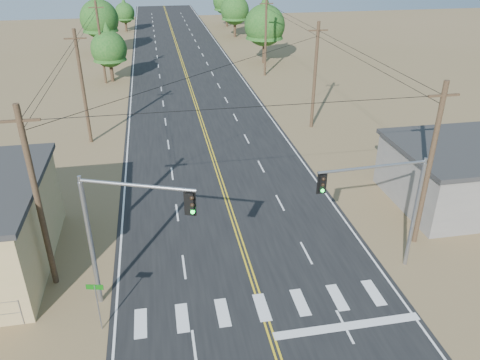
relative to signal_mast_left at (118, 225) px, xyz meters
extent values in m
cube|color=black|center=(6.56, 20.57, -4.80)|extent=(15.00, 200.00, 0.02)
cylinder|color=gray|center=(-4.94, -0.43, -4.06)|extent=(0.06, 0.06, 1.50)
cylinder|color=#4C3826|center=(-3.94, 2.57, 0.19)|extent=(0.30, 0.30, 10.00)
cube|color=#4C3826|center=(-3.94, 2.57, 4.39)|extent=(1.80, 0.12, 0.12)
cylinder|color=#4C3826|center=(-3.94, 22.57, 0.19)|extent=(0.30, 0.30, 10.00)
cube|color=#4C3826|center=(-3.94, 22.57, 4.39)|extent=(1.80, 0.12, 0.12)
cylinder|color=#4C3826|center=(-3.94, 42.57, 0.19)|extent=(0.30, 0.30, 10.00)
cube|color=#4C3826|center=(-3.94, 42.57, 4.39)|extent=(1.80, 0.12, 0.12)
cylinder|color=#4C3826|center=(17.06, 2.57, 0.19)|extent=(0.30, 0.30, 10.00)
cube|color=#4C3826|center=(17.06, 2.57, 4.39)|extent=(1.80, 0.12, 0.12)
cylinder|color=#4C3826|center=(17.06, 22.57, 0.19)|extent=(0.30, 0.30, 10.00)
cube|color=#4C3826|center=(17.06, 22.57, 4.39)|extent=(1.80, 0.12, 0.12)
cylinder|color=#4C3826|center=(17.06, 42.57, 0.19)|extent=(0.30, 0.30, 10.00)
cube|color=#4C3826|center=(17.06, 42.57, 4.39)|extent=(1.80, 0.12, 0.12)
cylinder|color=gray|center=(-1.44, 0.57, -1.37)|extent=(0.24, 0.24, 6.87)
cylinder|color=gray|center=(-1.44, 0.57, 2.06)|extent=(0.18, 0.18, 0.59)
cylinder|color=gray|center=(1.06, -0.41, 2.16)|extent=(5.06, 2.09, 0.16)
cube|color=black|center=(3.29, -1.27, 1.52)|extent=(0.43, 0.40, 1.08)
sphere|color=black|center=(3.35, -1.44, 1.86)|extent=(0.20, 0.20, 0.20)
sphere|color=black|center=(3.35, -1.44, 1.52)|extent=(0.20, 0.20, 0.20)
sphere|color=#0CE533|center=(3.35, -1.44, 1.18)|extent=(0.20, 0.20, 0.20)
cylinder|color=gray|center=(15.38, 0.57, -1.63)|extent=(0.22, 0.22, 6.36)
cylinder|color=gray|center=(15.38, 0.57, 1.55)|extent=(0.16, 0.16, 0.55)
cylinder|color=gray|center=(12.48, 0.42, 1.64)|extent=(5.81, 0.43, 0.15)
cube|color=black|center=(9.85, 0.29, 1.05)|extent=(0.33, 0.29, 1.00)
sphere|color=black|center=(9.84, 0.13, 1.37)|extent=(0.18, 0.18, 0.18)
sphere|color=black|center=(9.84, 0.13, 1.05)|extent=(0.18, 0.18, 0.18)
sphere|color=#0CE533|center=(9.84, 0.13, 0.73)|extent=(0.18, 0.18, 0.18)
cylinder|color=gray|center=(-1.24, -1.43, -3.49)|extent=(0.06, 0.06, 2.63)
cube|color=#0C570C|center=(-1.24, -1.43, -2.28)|extent=(0.78, 0.21, 0.26)
cylinder|color=#3F2D1E|center=(-3.13, 43.28, -3.46)|extent=(0.45, 0.45, 2.70)
cone|color=#154A17|center=(-3.13, 43.28, 0.29)|extent=(4.20, 4.20, 4.80)
sphere|color=#154A17|center=(-3.13, 43.28, -0.68)|extent=(4.50, 4.50, 4.50)
cylinder|color=#3F2D1E|center=(-5.44, 60.25, -3.04)|extent=(0.47, 0.47, 3.54)
cone|color=#154A17|center=(-5.44, 60.25, 1.87)|extent=(5.50, 5.50, 6.29)
sphere|color=#154A17|center=(-5.44, 60.25, 0.59)|extent=(5.89, 5.89, 5.89)
cylinder|color=#3F2D1E|center=(-2.44, 80.77, -3.64)|extent=(0.44, 0.44, 2.33)
cone|color=#154A17|center=(-2.44, 80.77, -0.41)|extent=(3.62, 3.62, 4.14)
sphere|color=#154A17|center=(-2.44, 80.77, -1.25)|extent=(3.88, 3.88, 3.88)
cylinder|color=#3F2D1E|center=(18.60, 49.71, -3.05)|extent=(0.49, 0.49, 3.52)
cone|color=#154A17|center=(18.60, 49.71, 1.85)|extent=(5.48, 5.48, 6.27)
sphere|color=#154A17|center=(18.60, 49.71, 0.58)|extent=(5.87, 5.87, 5.87)
cylinder|color=#3F2D1E|center=(17.96, 71.07, -3.23)|extent=(0.49, 0.49, 3.16)
cone|color=#154A17|center=(17.96, 71.07, 1.16)|extent=(4.92, 4.92, 5.62)
sphere|color=#154A17|center=(17.96, 71.07, 0.02)|extent=(5.27, 5.27, 5.27)
cylinder|color=#3F2D1E|center=(18.30, 82.93, -3.13)|extent=(0.45, 0.45, 3.36)
sphere|color=#154A17|center=(18.30, 82.93, 0.33)|extent=(5.60, 5.60, 5.60)
camera|label=1|loc=(2.19, -18.86, 11.67)|focal=35.00mm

